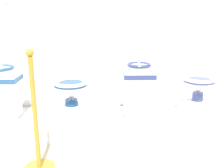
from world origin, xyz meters
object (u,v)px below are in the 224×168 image
at_px(stanchion_post_near_left, 37,138).
at_px(plinth_block_squat_floral, 72,115).
at_px(antique_toilet_central_ornate, 2,86).
at_px(antique_toilet_squat_floral, 71,90).
at_px(plinth_block_tall_cobalt, 138,110).
at_px(plinth_block_leftmost, 196,110).
at_px(info_placard_second, 72,0).
at_px(info_placard_fourth, 195,0).
at_px(antique_toilet_tall_cobalt, 139,83).
at_px(antique_toilet_leftmost, 199,85).
at_px(plinth_block_central_ornate, 5,111).

bearing_deg(stanchion_post_near_left, plinth_block_squat_floral, 76.41).
bearing_deg(antique_toilet_central_ornate, antique_toilet_squat_floral, -7.69).
relative_size(plinth_block_tall_cobalt, plinth_block_leftmost, 0.95).
relative_size(info_placard_second, info_placard_fourth, 1.02).
relative_size(antique_toilet_central_ornate, stanchion_post_near_left, 0.43).
relative_size(plinth_block_tall_cobalt, antique_toilet_tall_cobalt, 0.85).
bearing_deg(antique_toilet_squat_floral, antique_toilet_tall_cobalt, 4.40).
xyz_separation_m(info_placard_second, stanchion_post_near_left, (-0.17, -1.25, -1.15)).
distance_m(antique_toilet_central_ornate, stanchion_post_near_left, 1.08).
bearing_deg(antique_toilet_leftmost, plinth_block_leftmost, 0.00).
bearing_deg(antique_toilet_central_ornate, plinth_block_squat_floral, -7.69).
relative_size(antique_toilet_central_ornate, antique_toilet_squat_floral, 1.17).
bearing_deg(info_placard_fourth, antique_toilet_squat_floral, -161.59).
bearing_deg(antique_toilet_central_ornate, stanchion_post_near_left, -55.49).
height_order(plinth_block_central_ornate, plinth_block_tall_cobalt, plinth_block_tall_cobalt).
xyz_separation_m(plinth_block_leftmost, antique_toilet_leftmost, (0.00, 0.00, 0.30)).
bearing_deg(antique_toilet_squat_floral, info_placard_second, 91.38).
distance_m(antique_toilet_squat_floral, antique_toilet_tall_cobalt, 0.76).
bearing_deg(antique_toilet_leftmost, stanchion_post_near_left, -152.38).
xyz_separation_m(plinth_block_tall_cobalt, plinth_block_leftmost, (0.69, 0.03, -0.02)).
distance_m(plinth_block_central_ornate, info_placard_fourth, 2.59).
bearing_deg(plinth_block_central_ornate, antique_toilet_squat_floral, -7.69).
xyz_separation_m(antique_toilet_tall_cobalt, plinth_block_leftmost, (0.69, 0.03, -0.35)).
xyz_separation_m(antique_toilet_squat_floral, stanchion_post_near_left, (-0.19, -0.77, -0.18)).
relative_size(plinth_block_squat_floral, stanchion_post_near_left, 0.32).
xyz_separation_m(antique_toilet_squat_floral, plinth_block_tall_cobalt, (0.75, 0.06, -0.26)).
bearing_deg(antique_toilet_tall_cobalt, plinth_block_central_ornate, 178.20).
bearing_deg(info_placard_fourth, antique_toilet_leftmost, -91.52).
relative_size(antique_toilet_central_ornate, plinth_block_leftmost, 1.13).
bearing_deg(plinth_block_squat_floral, antique_toilet_squat_floral, 0.00).
xyz_separation_m(plinth_block_squat_floral, stanchion_post_near_left, (-0.19, -0.77, 0.10)).
bearing_deg(info_placard_fourth, stanchion_post_near_left, -142.66).
bearing_deg(antique_toilet_tall_cobalt, plinth_block_squat_floral, -175.60).
xyz_separation_m(plinth_block_central_ornate, antique_toilet_tall_cobalt, (1.54, -0.05, 0.35)).
distance_m(plinth_block_central_ornate, plinth_block_leftmost, 2.23).
bearing_deg(plinth_block_central_ornate, plinth_block_tall_cobalt, -1.80).
relative_size(plinth_block_central_ornate, antique_toilet_central_ornate, 0.71).
xyz_separation_m(plinth_block_central_ornate, info_placard_fourth, (2.24, 0.38, 1.25)).
height_order(antique_toilet_squat_floral, info_placard_second, info_placard_second).
bearing_deg(plinth_block_squat_floral, plinth_block_central_ornate, 172.31).
relative_size(plinth_block_squat_floral, antique_toilet_squat_floral, 0.86).
bearing_deg(info_placard_fourth, antique_toilet_tall_cobalt, -148.76).
distance_m(antique_toilet_leftmost, info_placard_second, 1.78).
height_order(plinth_block_leftmost, info_placard_fourth, info_placard_fourth).
xyz_separation_m(plinth_block_squat_floral, plinth_block_tall_cobalt, (0.75, 0.06, 0.03)).
bearing_deg(antique_toilet_squat_floral, info_placard_fourth, 18.41).
xyz_separation_m(info_placard_fourth, stanchion_post_near_left, (-1.64, -1.25, -1.16)).
bearing_deg(plinth_block_tall_cobalt, stanchion_post_near_left, -138.65).
relative_size(plinth_block_leftmost, stanchion_post_near_left, 0.38).
bearing_deg(antique_toilet_leftmost, plinth_block_tall_cobalt, -177.70).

